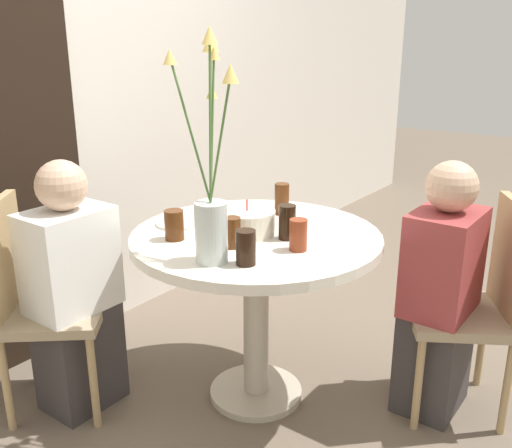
{
  "coord_description": "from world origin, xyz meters",
  "views": [
    {
      "loc": [
        -1.76,
        -1.29,
        1.51
      ],
      "look_at": [
        0.0,
        0.0,
        0.8
      ],
      "focal_mm": 40.0,
      "sensor_mm": 36.0,
      "label": 1
    }
  ],
  "objects_px": {
    "drink_glass_3": "(232,232)",
    "person_boy": "(73,296)",
    "drink_glass_0": "(246,248)",
    "chair_far_back": "(480,297)",
    "person_guest": "(440,298)",
    "side_plate": "(179,223)",
    "drink_glass_2": "(287,222)",
    "flower_vase": "(211,191)",
    "birthday_cake": "(247,222)",
    "drink_glass_4": "(174,225)",
    "drink_glass_1": "(282,199)",
    "drink_glass_5": "(298,235)",
    "chair_right_flank": "(33,295)"
  },
  "relations": [
    {
      "from": "drink_glass_1",
      "to": "person_boy",
      "type": "distance_m",
      "value": 0.98
    },
    {
      "from": "chair_far_back",
      "to": "drink_glass_1",
      "type": "relative_size",
      "value": 6.57
    },
    {
      "from": "flower_vase",
      "to": "drink_glass_3",
      "type": "relative_size",
      "value": 6.78
    },
    {
      "from": "chair_far_back",
      "to": "birthday_cake",
      "type": "distance_m",
      "value": 0.99
    },
    {
      "from": "chair_far_back",
      "to": "drink_glass_4",
      "type": "height_order",
      "value": "chair_far_back"
    },
    {
      "from": "drink_glass_2",
      "to": "drink_glass_0",
      "type": "bearing_deg",
      "value": -174.19
    },
    {
      "from": "chair_far_back",
      "to": "drink_glass_0",
      "type": "relative_size",
      "value": 7.3
    },
    {
      "from": "chair_right_flank",
      "to": "drink_glass_2",
      "type": "bearing_deg",
      "value": -93.94
    },
    {
      "from": "chair_far_back",
      "to": "person_boy",
      "type": "bearing_deg",
      "value": -86.09
    },
    {
      "from": "chair_right_flank",
      "to": "flower_vase",
      "type": "height_order",
      "value": "flower_vase"
    },
    {
      "from": "birthday_cake",
      "to": "flower_vase",
      "type": "height_order",
      "value": "flower_vase"
    },
    {
      "from": "flower_vase",
      "to": "side_plate",
      "type": "distance_m",
      "value": 0.51
    },
    {
      "from": "chair_far_back",
      "to": "person_guest",
      "type": "xyz_separation_m",
      "value": [
        -0.08,
        0.14,
        -0.01
      ]
    },
    {
      "from": "drink_glass_1",
      "to": "drink_glass_4",
      "type": "distance_m",
      "value": 0.55
    },
    {
      "from": "drink_glass_5",
      "to": "person_boy",
      "type": "relative_size",
      "value": 0.11
    },
    {
      "from": "person_boy",
      "to": "drink_glass_0",
      "type": "bearing_deg",
      "value": -75.33
    },
    {
      "from": "drink_glass_1",
      "to": "drink_glass_5",
      "type": "bearing_deg",
      "value": -138.65
    },
    {
      "from": "drink_glass_0",
      "to": "flower_vase",
      "type": "bearing_deg",
      "value": 106.74
    },
    {
      "from": "drink_glass_2",
      "to": "person_guest",
      "type": "bearing_deg",
      "value": -53.96
    },
    {
      "from": "drink_glass_4",
      "to": "birthday_cake",
      "type": "bearing_deg",
      "value": -39.93
    },
    {
      "from": "drink_glass_0",
      "to": "person_boy",
      "type": "height_order",
      "value": "person_boy"
    },
    {
      "from": "drink_glass_2",
      "to": "person_guest",
      "type": "xyz_separation_m",
      "value": [
        0.37,
        -0.51,
        -0.32
      ]
    },
    {
      "from": "drink_glass_4",
      "to": "person_boy",
      "type": "xyz_separation_m",
      "value": [
        -0.24,
        0.36,
        -0.32
      ]
    },
    {
      "from": "side_plate",
      "to": "drink_glass_1",
      "type": "distance_m",
      "value": 0.47
    },
    {
      "from": "birthday_cake",
      "to": "drink_glass_3",
      "type": "height_order",
      "value": "birthday_cake"
    },
    {
      "from": "drink_glass_0",
      "to": "drink_glass_3",
      "type": "xyz_separation_m",
      "value": [
        0.11,
        0.15,
        -0.0
      ]
    },
    {
      "from": "chair_right_flank",
      "to": "drink_glass_0",
      "type": "bearing_deg",
      "value": -110.97
    },
    {
      "from": "drink_glass_3",
      "to": "person_boy",
      "type": "xyz_separation_m",
      "value": [
        -0.3,
        0.6,
        -0.31
      ]
    },
    {
      "from": "side_plate",
      "to": "drink_glass_2",
      "type": "relative_size",
      "value": 1.42
    },
    {
      "from": "flower_vase",
      "to": "person_boy",
      "type": "relative_size",
      "value": 0.74
    },
    {
      "from": "flower_vase",
      "to": "side_plate",
      "type": "height_order",
      "value": "flower_vase"
    },
    {
      "from": "drink_glass_2",
      "to": "chair_right_flank",
      "type": "bearing_deg",
      "value": 125.97
    },
    {
      "from": "drink_glass_2",
      "to": "person_boy",
      "type": "height_order",
      "value": "person_boy"
    },
    {
      "from": "side_plate",
      "to": "birthday_cake",
      "type": "bearing_deg",
      "value": -76.39
    },
    {
      "from": "chair_far_back",
      "to": "drink_glass_2",
      "type": "relative_size",
      "value": 6.67
    },
    {
      "from": "chair_far_back",
      "to": "flower_vase",
      "type": "distance_m",
      "value": 1.19
    },
    {
      "from": "chair_right_flank",
      "to": "person_guest",
      "type": "distance_m",
      "value": 1.66
    },
    {
      "from": "drink_glass_4",
      "to": "person_boy",
      "type": "relative_size",
      "value": 0.11
    },
    {
      "from": "chair_right_flank",
      "to": "drink_glass_3",
      "type": "height_order",
      "value": "chair_right_flank"
    },
    {
      "from": "side_plate",
      "to": "drink_glass_5",
      "type": "relative_size",
      "value": 1.62
    },
    {
      "from": "drink_glass_0",
      "to": "drink_glass_4",
      "type": "relative_size",
      "value": 1.06
    },
    {
      "from": "chair_far_back",
      "to": "drink_glass_5",
      "type": "bearing_deg",
      "value": -76.59
    },
    {
      "from": "flower_vase",
      "to": "drink_glass_1",
      "type": "relative_size",
      "value": 5.71
    },
    {
      "from": "drink_glass_2",
      "to": "person_boy",
      "type": "xyz_separation_m",
      "value": [
        -0.5,
        0.71,
        -0.32
      ]
    },
    {
      "from": "drink_glass_5",
      "to": "chair_right_flank",
      "type": "bearing_deg",
      "value": 119.18
    },
    {
      "from": "flower_vase",
      "to": "person_guest",
      "type": "relative_size",
      "value": 0.74
    },
    {
      "from": "drink_glass_1",
      "to": "chair_right_flank",
      "type": "bearing_deg",
      "value": 144.14
    },
    {
      "from": "chair_right_flank",
      "to": "chair_far_back",
      "type": "xyz_separation_m",
      "value": [
        1.06,
        -1.48,
        0.0
      ]
    },
    {
      "from": "drink_glass_2",
      "to": "drink_glass_3",
      "type": "relative_size",
      "value": 1.17
    },
    {
      "from": "chair_right_flank",
      "to": "drink_glass_4",
      "type": "height_order",
      "value": "chair_right_flank"
    }
  ]
}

